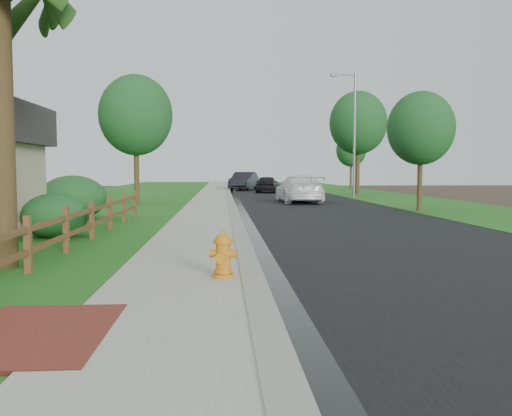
{
  "coord_description": "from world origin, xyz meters",
  "views": [
    {
      "loc": [
        -0.12,
        -7.08,
        1.91
      ],
      "look_at": [
        0.63,
        4.81,
        1.08
      ],
      "focal_mm": 38.0,
      "sensor_mm": 36.0,
      "label": 1
    }
  ],
  "objects": [
    {
      "name": "white_suv",
      "position": [
        4.41,
        24.45,
        0.82
      ],
      "size": [
        2.41,
        5.57,
        1.6
      ],
      "primitive_type": "imported",
      "rotation": [
        0.0,
        0.0,
        3.17
      ],
      "color": "white",
      "rests_on": "road"
    },
    {
      "name": "lawn_near",
      "position": [
        -8.0,
        35.0,
        0.02
      ],
      "size": [
        9.0,
        90.0,
        0.04
      ],
      "primitive_type": "cube",
      "color": "#255919",
      "rests_on": "ground"
    },
    {
      "name": "dark_car_far",
      "position": [
        2.0,
        44.68,
        0.89
      ],
      "size": [
        3.19,
        5.55,
        1.73
      ],
      "primitive_type": "imported",
      "rotation": [
        0.0,
        0.0,
        -0.27
      ],
      "color": "black",
      "rests_on": "road"
    },
    {
      "name": "shrub_d",
      "position": [
        -5.81,
        14.0,
        0.86
      ],
      "size": [
        3.11,
        3.11,
        1.72
      ],
      "primitive_type": "ellipsoid",
      "rotation": [
        0.0,
        0.0,
        -0.27
      ],
      "color": "#194720",
      "rests_on": "ground"
    },
    {
      "name": "dark_car_mid",
      "position": [
        3.71,
        38.74,
        0.74
      ],
      "size": [
        2.31,
        4.42,
        1.44
      ],
      "primitive_type": "imported",
      "rotation": [
        0.0,
        0.0,
        2.99
      ],
      "color": "black",
      "rests_on": "road"
    },
    {
      "name": "curb",
      "position": [
        0.4,
        35.0,
        0.06
      ],
      "size": [
        0.4,
        90.0,
        0.12
      ],
      "primitive_type": "cube",
      "color": "gray",
      "rests_on": "ground"
    },
    {
      "name": "brick_patch",
      "position": [
        -2.2,
        -1.0,
        0.06
      ],
      "size": [
        1.6,
        2.4,
        0.11
      ],
      "primitive_type": "cube",
      "color": "maroon",
      "rests_on": "ground"
    },
    {
      "name": "fire_hydrant",
      "position": [
        -0.1,
        1.98,
        0.47
      ],
      "size": [
        0.53,
        0.43,
        0.8
      ],
      "color": "orange",
      "rests_on": "sidewalk"
    },
    {
      "name": "wet_gutter",
      "position": [
        0.75,
        35.0,
        0.02
      ],
      "size": [
        0.5,
        90.0,
        0.0
      ],
      "primitive_type": "cube",
      "color": "black",
      "rests_on": "road"
    },
    {
      "name": "tree_near_left",
      "position": [
        -4.84,
        23.4,
        4.93
      ],
      "size": [
        4.04,
        4.04,
        7.17
      ],
      "color": "#322614",
      "rests_on": "ground"
    },
    {
      "name": "ground",
      "position": [
        0.0,
        0.0,
        0.0
      ],
      "size": [
        120.0,
        120.0,
        0.0
      ],
      "primitive_type": "plane",
      "color": "#35291D"
    },
    {
      "name": "verge_far",
      "position": [
        11.5,
        35.0,
        0.02
      ],
      "size": [
        6.0,
        90.0,
        0.04
      ],
      "primitive_type": "cube",
      "color": "#255919",
      "rests_on": "ground"
    },
    {
      "name": "ranch_fence",
      "position": [
        -3.6,
        6.4,
        0.62
      ],
      "size": [
        0.12,
        16.92,
        1.1
      ],
      "color": "#532C1B",
      "rests_on": "ground"
    },
    {
      "name": "road",
      "position": [
        4.6,
        35.0,
        0.01
      ],
      "size": [
        8.0,
        90.0,
        0.02
      ],
      "primitive_type": "cube",
      "color": "black",
      "rests_on": "ground"
    },
    {
      "name": "sidewalk",
      "position": [
        -0.9,
        35.0,
        0.05
      ],
      "size": [
        2.2,
        90.0,
        0.1
      ],
      "primitive_type": "cube",
      "color": "gray",
      "rests_on": "ground"
    },
    {
      "name": "boulder",
      "position": [
        -6.0,
        7.57,
        0.37
      ],
      "size": [
        1.28,
        1.07,
        0.75
      ],
      "primitive_type": "ellipsoid",
      "rotation": [
        0.0,
        0.0,
        0.23
      ],
      "color": "brown",
      "rests_on": "ground"
    },
    {
      "name": "grass_strip",
      "position": [
        -2.8,
        35.0,
        0.03
      ],
      "size": [
        1.6,
        90.0,
        0.06
      ],
      "primitive_type": "cube",
      "color": "#255919",
      "rests_on": "ground"
    },
    {
      "name": "tree_mid_right",
      "position": [
        10.2,
        33.58,
        5.47
      ],
      "size": [
        4.35,
        4.35,
        7.88
      ],
      "color": "#322614",
      "rests_on": "ground"
    },
    {
      "name": "tree_near_right",
      "position": [
        9.0,
        17.37,
        3.82
      ],
      "size": [
        3.07,
        3.07,
        5.52
      ],
      "color": "#322614",
      "rests_on": "ground"
    },
    {
      "name": "streetlight",
      "position": [
        8.55,
        28.58,
        4.73
      ],
      "size": [
        1.88,
        0.75,
        8.34
      ],
      "color": "slate",
      "rests_on": "ground"
    },
    {
      "name": "tree_far_right",
      "position": [
        13.0,
        47.32,
        3.91
      ],
      "size": [
        3.03,
        3.03,
        5.6
      ],
      "color": "#322614",
      "rests_on": "ground"
    },
    {
      "name": "shrub_b",
      "position": [
        -4.79,
        8.36,
        0.64
      ],
      "size": [
        2.24,
        2.24,
        1.27
      ],
      "primitive_type": "ellipsoid",
      "rotation": [
        0.0,
        0.0,
        0.27
      ],
      "color": "#194720",
      "rests_on": "ground"
    }
  ]
}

